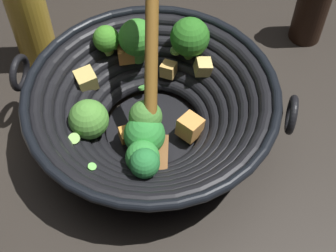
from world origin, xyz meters
name	(u,v)px	position (x,y,z in m)	size (l,w,h in m)	color
ground_plane	(153,133)	(0.00, 0.00, 0.00)	(4.00, 4.00, 0.00)	#28231E
wok	(151,105)	(0.00, 0.00, 0.06)	(0.36, 0.36, 0.25)	black
soy_sauce_bottle	(313,5)	(0.09, -0.32, 0.07)	(0.06, 0.06, 0.17)	black
cooking_oil_bottle	(27,10)	(0.22, 0.12, 0.11)	(0.06, 0.06, 0.26)	gold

